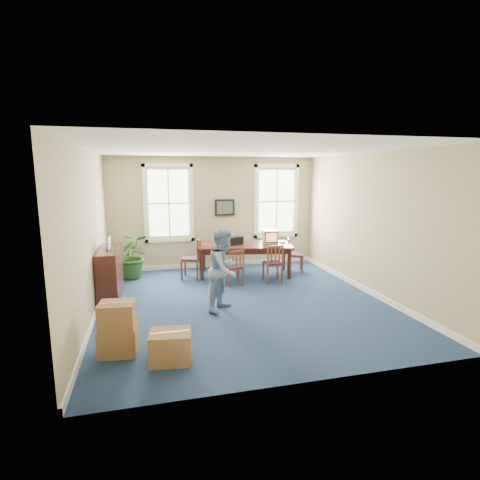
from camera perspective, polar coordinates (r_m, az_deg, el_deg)
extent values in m
plane|color=navy|center=(8.17, 0.36, -9.42)|extent=(6.50, 6.50, 0.00)
plane|color=white|center=(7.71, 0.38, 13.59)|extent=(6.50, 6.50, 0.00)
plane|color=tan|center=(10.93, -3.93, 4.17)|extent=(6.50, 0.00, 6.50)
plane|color=tan|center=(4.76, 10.27, -3.85)|extent=(6.50, 0.00, 6.50)
plane|color=tan|center=(7.61, -22.05, 0.81)|extent=(0.00, 6.50, 6.50)
plane|color=tan|center=(9.01, 19.18, 2.34)|extent=(0.00, 6.50, 6.50)
cube|color=white|center=(11.17, -3.81, -3.73)|extent=(6.00, 0.04, 0.12)
cube|color=white|center=(7.99, -21.09, -10.15)|extent=(0.04, 6.50, 0.12)
cube|color=white|center=(9.32, 18.47, -7.09)|extent=(0.04, 6.50, 0.12)
cube|color=white|center=(10.41, 6.45, -0.25)|extent=(0.18, 0.21, 0.05)
cube|color=black|center=(10.06, -0.88, -0.08)|extent=(0.50, 0.41, 0.21)
imported|color=#7B99C0|center=(7.52, -2.45, -4.52)|extent=(1.00, 1.03, 1.67)
cube|color=#401B14|center=(8.67, -19.18, -4.87)|extent=(0.46, 1.48, 1.15)
imported|color=#20481A|center=(10.24, -16.07, -2.30)|extent=(1.21, 1.09, 1.20)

